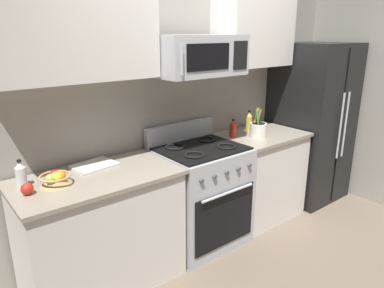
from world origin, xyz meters
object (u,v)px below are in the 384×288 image
microwave (199,55)px  bottle_oil (249,121)px  fruit_basket (56,179)px  range_oven (200,194)px  refrigerator (311,123)px  apple_loose (27,189)px  utensil_crock (258,129)px  cutting_board (94,165)px  bottle_hot_sauce (233,129)px  bottle_vinegar (21,175)px

microwave → bottle_oil: bearing=9.6°
fruit_basket → bottle_oil: size_ratio=0.98×
range_oven → refrigerator: (1.65, -0.02, 0.42)m
microwave → apple_loose: size_ratio=9.79×
utensil_crock → cutting_board: (-1.61, 0.24, -0.07)m
microwave → bottle_oil: 1.07m
refrigerator → bottle_hot_sauce: bearing=174.3°
refrigerator → cutting_board: refrigerator is taller
microwave → bottle_hot_sauce: 0.88m
range_oven → apple_loose: (-1.46, -0.02, 0.48)m
fruit_basket → bottle_vinegar: bottle_vinegar is taller
utensil_crock → fruit_basket: (-1.96, 0.07, -0.03)m
cutting_board → bottle_hot_sauce: bottle_hot_sauce is taller
apple_loose → cutting_board: 0.58m
refrigerator → range_oven: bearing=179.4°
microwave → utensil_crock: microwave is taller
bottle_hot_sauce → fruit_basket: bearing=-177.2°
refrigerator → bottle_oil: refrigerator is taller
fruit_basket → bottle_oil: 2.07m
utensil_crock → cutting_board: bearing=171.3°
bottle_vinegar → bottle_oil: bottle_oil is taller
bottle_hot_sauce → range_oven: bearing=-168.9°
microwave → bottle_hot_sauce: (0.50, 0.07, -0.72)m
refrigerator → cutting_board: 2.58m
apple_loose → cutting_board: apple_loose is taller
refrigerator → bottle_oil: (-0.86, 0.18, 0.11)m
cutting_board → bottle_hot_sauce: 1.42m
microwave → utensil_crock: size_ratio=2.74×
cutting_board → bottle_oil: bearing=-0.9°
bottle_vinegar → utensil_crock: bearing=-4.8°
utensil_crock → apple_loose: size_ratio=3.57×
apple_loose → bottle_vinegar: (0.01, 0.15, 0.05)m
utensil_crock → bottle_vinegar: size_ratio=1.47×
bottle_vinegar → bottle_oil: (2.25, 0.04, 0.01)m
range_oven → bottle_vinegar: bearing=175.1°
cutting_board → bottle_hot_sauce: size_ratio=1.78×
range_oven → bottle_oil: bottle_oil is taller
apple_loose → bottle_oil: 2.26m
range_oven → microwave: microwave is taller
fruit_basket → microwave: bearing=0.7°
range_oven → utensil_crock: 0.86m
range_oven → cutting_board: bearing=168.3°
utensil_crock → apple_loose: (-2.15, 0.03, -0.04)m
cutting_board → fruit_basket: bearing=-153.3°
utensil_crock → fruit_basket: bearing=178.0°
microwave → apple_loose: (-1.46, -0.05, -0.77)m
refrigerator → bottle_vinegar: (-3.10, 0.14, 0.10)m
cutting_board → utensil_crock: bearing=-8.7°
apple_loose → bottle_oil: bottle_oil is taller
bottle_hot_sauce → bottle_oil: (0.30, 0.07, 0.02)m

